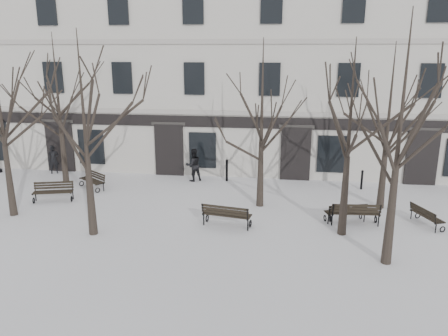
% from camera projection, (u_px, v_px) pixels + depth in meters
% --- Properties ---
extents(ground, '(100.00, 100.00, 0.00)m').
position_uv_depth(ground, '(207.00, 235.00, 16.81)').
color(ground, white).
rests_on(ground, ground).
extents(building, '(40.40, 10.20, 11.40)m').
position_uv_depth(building, '(241.00, 72.00, 27.74)').
color(building, '#BAB5AC').
rests_on(building, ground).
extents(tree_0, '(5.12, 5.12, 7.31)m').
position_uv_depth(tree_0, '(0.00, 109.00, 17.65)').
color(tree_0, black).
rests_on(tree_0, ground).
extents(tree_1, '(5.34, 5.34, 7.63)m').
position_uv_depth(tree_1, '(83.00, 111.00, 15.66)').
color(tree_1, black).
rests_on(tree_1, ground).
extents(tree_2, '(5.14, 5.14, 7.34)m').
position_uv_depth(tree_2, '(350.00, 116.00, 15.70)').
color(tree_2, black).
rests_on(tree_2, ground).
extents(tree_3, '(5.68, 5.68, 8.12)m').
position_uv_depth(tree_3, '(402.00, 112.00, 13.28)').
color(tree_3, black).
rests_on(tree_3, ground).
extents(tree_4, '(5.42, 5.42, 7.75)m').
position_uv_depth(tree_4, '(57.00, 91.00, 22.19)').
color(tree_4, black).
rests_on(tree_4, ground).
extents(tree_5, '(5.18, 5.18, 7.39)m').
position_uv_depth(tree_5, '(262.00, 104.00, 18.74)').
color(tree_5, black).
rests_on(tree_5, ground).
extents(tree_6, '(5.07, 5.07, 7.24)m').
position_uv_depth(tree_6, '(390.00, 107.00, 18.52)').
color(tree_6, black).
rests_on(tree_6, ground).
extents(bench_0, '(1.88, 1.09, 0.90)m').
position_uv_depth(bench_0, '(53.00, 191.00, 20.45)').
color(bench_0, black).
rests_on(bench_0, ground).
extents(bench_1, '(2.04, 1.05, 0.98)m').
position_uv_depth(bench_1, '(226.00, 214.00, 17.44)').
color(bench_1, black).
rests_on(bench_1, ground).
extents(bench_2, '(1.99, 0.84, 0.98)m').
position_uv_depth(bench_2, '(355.00, 212.00, 17.64)').
color(bench_2, black).
rests_on(bench_2, ground).
extents(bench_3, '(1.70, 1.48, 0.85)m').
position_uv_depth(bench_3, '(93.00, 180.00, 22.33)').
color(bench_3, black).
rests_on(bench_3, ground).
extents(bench_4, '(1.75, 1.05, 0.84)m').
position_uv_depth(bench_4, '(346.00, 212.00, 17.96)').
color(bench_4, black).
rests_on(bench_4, ground).
extents(bench_5, '(1.09, 1.66, 0.80)m').
position_uv_depth(bench_5, '(426.00, 216.00, 17.60)').
color(bench_5, black).
rests_on(bench_5, ground).
extents(bollard_a, '(0.15, 0.15, 1.20)m').
position_uv_depth(bollard_a, '(227.00, 169.00, 23.54)').
color(bollard_a, black).
rests_on(bollard_a, ground).
extents(bollard_b, '(0.13, 0.13, 1.01)m').
position_uv_depth(bollard_b, '(362.00, 179.00, 22.15)').
color(bollard_b, black).
rests_on(bollard_b, ground).
extents(pedestrian_a, '(0.71, 0.64, 1.63)m').
position_uv_depth(pedestrian_a, '(55.00, 173.00, 25.19)').
color(pedestrian_a, black).
rests_on(pedestrian_a, ground).
extents(pedestrian_b, '(1.10, 1.04, 1.78)m').
position_uv_depth(pedestrian_b, '(194.00, 181.00, 23.73)').
color(pedestrian_b, black).
rests_on(pedestrian_b, ground).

